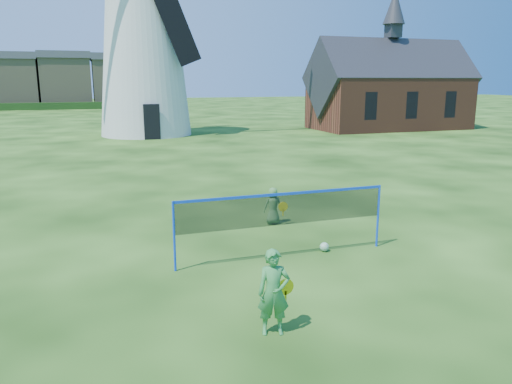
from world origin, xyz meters
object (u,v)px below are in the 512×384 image
at_px(badminton_net, 283,210).
at_px(play_ball, 324,247).
at_px(player_boy, 273,206).
at_px(windmill, 143,38).
at_px(chapel, 390,91).
at_px(player_girl, 274,292).

xyz_separation_m(badminton_net, play_ball, (1.11, 0.09, -1.03)).
distance_m(badminton_net, play_ball, 1.52).
distance_m(badminton_net, player_boy, 2.85).
distance_m(player_boy, play_ball, 2.64).
height_order(windmill, badminton_net, windmill).
distance_m(chapel, badminton_net, 33.37).
bearing_deg(player_boy, chapel, -126.36).
height_order(windmill, play_ball, windmill).
bearing_deg(play_ball, player_boy, 97.47).
height_order(badminton_net, player_girl, badminton_net).
bearing_deg(play_ball, player_girl, -127.90).
distance_m(windmill, badminton_net, 28.64).
bearing_deg(windmill, chapel, -4.58).
bearing_deg(player_boy, player_girl, 72.36).
bearing_deg(play_ball, windmill, 91.95).
distance_m(chapel, player_girl, 36.81).
relative_size(player_boy, play_ball, 4.82).
relative_size(chapel, player_boy, 12.58).
height_order(player_girl, player_boy, player_girl).
relative_size(badminton_net, player_boy, 4.76).
relative_size(chapel, badminton_net, 2.64).
bearing_deg(windmill, play_ball, -88.05).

